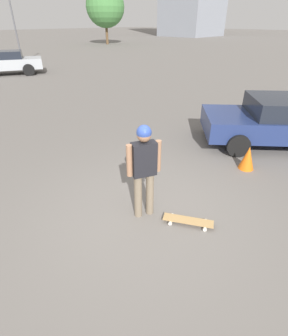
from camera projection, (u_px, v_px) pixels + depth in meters
name	position (u px, v px, depth m)	size (l,w,h in m)	color
ground_plane	(144.00, 214.00, 4.87)	(220.00, 220.00, 0.00)	slate
person	(144.00, 165.00, 4.35)	(0.36, 0.55, 1.73)	#7A6B56
skateboard	(188.00, 221.00, 4.60)	(0.86, 0.61, 0.08)	tan
car_parked_near	(278.00, 120.00, 7.33)	(4.23, 3.99, 1.32)	navy
car_parked_far	(4.00, 62.00, 16.88)	(3.61, 4.92, 1.44)	#ADB2B7
tree_distant	(105.00, 7.00, 36.57)	(5.36, 5.36, 7.47)	brown
traffic_cone	(248.00, 158.00, 6.21)	(0.36, 0.36, 0.57)	orange
lamp_post	(13.00, 17.00, 20.25)	(0.28, 0.28, 5.69)	#59595E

